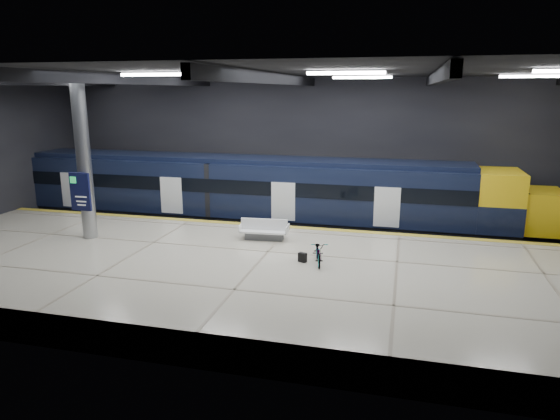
% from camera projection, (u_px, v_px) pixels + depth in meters
% --- Properties ---
extents(ground, '(30.00, 30.00, 0.00)m').
position_uv_depth(ground, '(274.00, 269.00, 20.96)').
color(ground, black).
rests_on(ground, ground).
extents(room_shell, '(30.10, 16.10, 8.05)m').
position_uv_depth(room_shell, '(274.00, 132.00, 19.63)').
color(room_shell, black).
rests_on(room_shell, ground).
extents(platform, '(30.00, 11.00, 1.10)m').
position_uv_depth(platform, '(257.00, 278.00, 18.48)').
color(platform, beige).
rests_on(platform, ground).
extents(safety_strip, '(30.00, 0.40, 0.01)m').
position_uv_depth(safety_strip, '(289.00, 227.00, 23.30)').
color(safety_strip, gold).
rests_on(safety_strip, platform).
extents(rails, '(30.00, 1.52, 0.16)m').
position_uv_depth(rails, '(301.00, 232.00, 26.13)').
color(rails, gray).
rests_on(rails, ground).
extents(train, '(29.40, 2.84, 3.79)m').
position_uv_depth(train, '(267.00, 193.00, 26.10)').
color(train, black).
rests_on(train, ground).
extents(bench, '(2.13, 1.01, 0.91)m').
position_uv_depth(bench, '(264.00, 232.00, 21.29)').
color(bench, '#595B60').
rests_on(bench, platform).
extents(bicycle, '(0.97, 1.78, 0.89)m').
position_uv_depth(bicycle, '(319.00, 252.00, 18.31)').
color(bicycle, '#99999E').
rests_on(bicycle, platform).
extents(pannier_bag, '(0.35, 0.28, 0.35)m').
position_uv_depth(pannier_bag, '(302.00, 257.00, 18.52)').
color(pannier_bag, black).
rests_on(pannier_bag, platform).
extents(info_column, '(0.90, 0.78, 6.90)m').
position_uv_depth(info_column, '(83.00, 160.00, 20.87)').
color(info_column, '#9EA0A5').
rests_on(info_column, platform).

